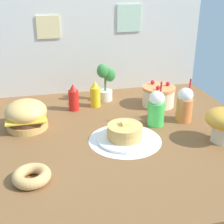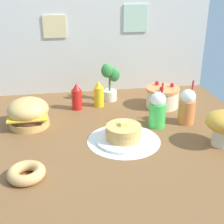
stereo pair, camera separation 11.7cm
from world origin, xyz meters
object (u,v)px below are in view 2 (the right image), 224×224
Objects in this scene: mustard_bottle at (99,94)px; potted_plant at (110,80)px; cream_soda_cup at (157,110)px; ketchup_bottle at (77,97)px; burger at (28,113)px; donut_pink_glaze at (26,173)px; layer_cake at (162,97)px; pancake_stack at (124,134)px; orange_float_cup at (187,106)px.

mustard_bottle is 0.18m from potted_plant.
ketchup_bottle is at bearing 143.00° from cream_soda_cup.
burger is 0.43m from ketchup_bottle.
potted_plant is (0.61, 1.05, 0.14)m from donut_pink_glaze.
ketchup_bottle is (0.36, 0.25, 0.00)m from burger.
donut_pink_glaze is at bearing -140.56° from layer_cake.
ketchup_bottle is at bearing 114.38° from pancake_stack.
potted_plant is at bearing 47.76° from mustard_bottle.
orange_float_cup is at bearing -35.79° from mustard_bottle.
ketchup_bottle is at bearing 175.04° from layer_cake.
mustard_bottle is at bearing 61.59° from donut_pink_glaze.
potted_plant is (0.03, 0.74, 0.13)m from pancake_stack.
orange_float_cup is at bearing 24.95° from donut_pink_glaze.
cream_soda_cup is at bearing 29.44° from donut_pink_glaze.
orange_float_cup is (1.12, -0.14, 0.03)m from burger.
pancake_stack reaches higher than donut_pink_glaze.
mustard_bottle reaches higher than pancake_stack.
pancake_stack is 1.70× the size of ketchup_bottle.
donut_pink_glaze is (-0.50, -0.93, -0.07)m from mustard_bottle.
pancake_stack is 0.62m from mustard_bottle.
donut_pink_glaze is (-0.58, -0.31, -0.02)m from pancake_stack.
pancake_stack is (0.62, -0.33, -0.05)m from burger.
cream_soda_cup is at bearing -9.85° from burger.
burger reaches higher than donut_pink_glaze.
mustard_bottle is at bearing -132.24° from potted_plant.
mustard_bottle is 1.05m from donut_pink_glaze.
pancake_stack is at bearing -158.87° from orange_float_cup.
donut_pink_glaze is at bearing -151.95° from pancake_stack.
cream_soda_cup is (0.89, -0.16, 0.03)m from burger.
ketchup_bottle is 1.00× the size of mustard_bottle.
layer_cake is 0.52m from mustard_bottle.
cream_soda_cup reaches higher than burger.
potted_plant reaches higher than ketchup_bottle.
potted_plant is (-0.47, 0.54, 0.05)m from orange_float_cup.
potted_plant is (0.29, 0.16, 0.08)m from ketchup_bottle.
potted_plant is at bearing 59.75° from donut_pink_glaze.
mustard_bottle is at bearing 10.92° from ketchup_bottle.
orange_float_cup is (0.76, -0.39, 0.03)m from ketchup_bottle.
cream_soda_cup is 0.23m from orange_float_cup.
layer_cake is 0.82× the size of potted_plant.
mustard_bottle is 0.67× the size of cream_soda_cup.
donut_pink_glaze is (-1.08, -0.50, -0.09)m from orange_float_cup.
mustard_bottle is 0.66× the size of potted_plant.
donut_pink_glaze is (0.04, -0.64, -0.07)m from burger.
ketchup_bottle is 0.67× the size of orange_float_cup.
ketchup_bottle is 0.34m from potted_plant.
burger is at bearing -144.81° from ketchup_bottle.
pancake_stack is 1.36× the size of layer_cake.
layer_cake is 0.69m from ketchup_bottle.
pancake_stack is 0.66m from donut_pink_glaze.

